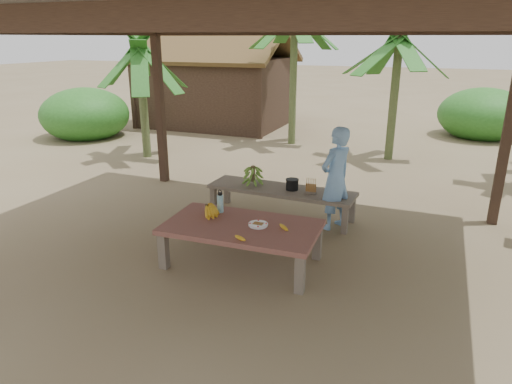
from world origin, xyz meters
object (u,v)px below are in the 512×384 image
at_px(bench, 281,192).
at_px(water_flask, 220,203).
at_px(plate, 258,225).
at_px(work_table, 242,230).
at_px(woman, 336,179).
at_px(ripe_banana_bunch, 207,209).
at_px(cooking_pot, 292,185).

xyz_separation_m(bench, water_flask, (-0.36, -1.32, 0.23)).
bearing_deg(plate, work_table, -170.96).
height_order(bench, woman, woman).
distance_m(ripe_banana_bunch, water_flask, 0.21).
bearing_deg(work_table, cooking_pot, 83.88).
bearing_deg(water_flask, woman, 45.87).
distance_m(water_flask, cooking_pot, 1.43).
bearing_deg(water_flask, work_table, -33.81).
xyz_separation_m(ripe_banana_bunch, woman, (1.28, 1.40, 0.14)).
bearing_deg(plate, water_flask, 158.02).
relative_size(bench, cooking_pot, 12.17).
distance_m(ripe_banana_bunch, woman, 1.90).
bearing_deg(woman, work_table, 1.84).
bearing_deg(work_table, woman, 60.60).
bearing_deg(woman, cooking_pot, -70.36).
height_order(work_table, bench, work_table).
distance_m(plate, woman, 1.59).
bearing_deg(woman, ripe_banana_bunch, -13.34).
height_order(cooking_pot, woman, woman).
xyz_separation_m(bench, cooking_pot, (0.17, 0.01, 0.13)).
bearing_deg(bench, water_flask, -103.07).
bearing_deg(bench, woman, -4.96).
relative_size(plate, woman, 0.16).
bearing_deg(ripe_banana_bunch, work_table, -10.77).
height_order(plate, water_flask, water_flask).
relative_size(work_table, plate, 8.02).
relative_size(plate, water_flask, 0.77).
distance_m(plate, water_flask, 0.66).
bearing_deg(ripe_banana_bunch, woman, 47.58).
xyz_separation_m(plate, cooking_pot, (-0.08, 1.57, 0.01)).
bearing_deg(plate, ripe_banana_bunch, 174.67).
bearing_deg(plate, bench, 99.11).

